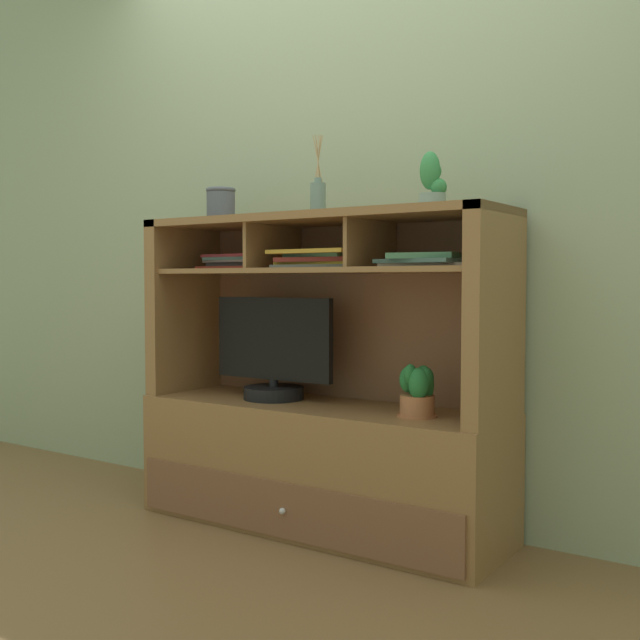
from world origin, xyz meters
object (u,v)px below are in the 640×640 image
(potted_orchid, at_px, (418,391))
(diffuser_bottle, at_px, (318,197))
(magazine_stack_left, at_px, (429,260))
(magazine_stack_right, at_px, (326,259))
(tv_monitor, at_px, (274,356))
(media_console, at_px, (321,428))
(ceramic_vase, at_px, (221,204))
(magazine_stack_centre, at_px, (244,262))
(potted_succulent, at_px, (432,183))

(potted_orchid, xyz_separation_m, diffuser_bottle, (-0.44, 0.02, 0.71))
(magazine_stack_left, height_order, magazine_stack_right, magazine_stack_right)
(tv_monitor, xyz_separation_m, diffuser_bottle, (0.23, -0.02, 0.63))
(magazine_stack_left, xyz_separation_m, diffuser_bottle, (-0.48, 0.01, 0.25))
(media_console, distance_m, ceramic_vase, 1.02)
(potted_orchid, xyz_separation_m, magazine_stack_centre, (-0.87, 0.09, 0.47))
(potted_succulent, bearing_deg, magazine_stack_centre, 175.53)
(magazine_stack_left, distance_m, ceramic_vase, 0.99)
(diffuser_bottle, bearing_deg, ceramic_vase, -178.60)
(potted_orchid, xyz_separation_m, magazine_stack_right, (-0.42, 0.04, 0.47))
(magazine_stack_right, distance_m, potted_succulent, 0.52)
(diffuser_bottle, height_order, potted_succulent, diffuser_bottle)
(potted_orchid, bearing_deg, magazine_stack_left, 25.80)
(media_console, distance_m, potted_succulent, 1.03)
(magazine_stack_centre, bearing_deg, potted_orchid, -6.22)
(media_console, height_order, magazine_stack_left, media_console)
(diffuser_bottle, bearing_deg, media_console, 90.00)
(potted_orchid, height_order, magazine_stack_left, magazine_stack_left)
(potted_orchid, bearing_deg, magazine_stack_right, 175.02)
(diffuser_bottle, bearing_deg, magazine_stack_right, 22.94)
(diffuser_bottle, relative_size, ceramic_vase, 2.27)
(magazine_stack_right, bearing_deg, media_console, 160.07)
(media_console, xyz_separation_m, magazine_stack_right, (0.03, -0.01, 0.66))
(media_console, relative_size, magazine_stack_right, 3.92)
(tv_monitor, xyz_separation_m, magazine_stack_right, (0.25, -0.00, 0.39))
(media_console, relative_size, potted_orchid, 7.84)
(tv_monitor, height_order, magazine_stack_left, magazine_stack_left)
(tv_monitor, relative_size, magazine_stack_left, 1.61)
(tv_monitor, bearing_deg, potted_orchid, -3.47)
(magazine_stack_centre, distance_m, potted_succulent, 0.95)
(magazine_stack_centre, bearing_deg, media_console, -6.51)
(media_console, height_order, magazine_stack_centre, media_console)
(media_console, xyz_separation_m, magazine_stack_left, (0.48, -0.03, 0.65))
(tv_monitor, xyz_separation_m, potted_succulent, (0.71, -0.02, 0.65))
(potted_orchid, distance_m, potted_succulent, 0.73)
(media_console, distance_m, magazine_stack_centre, 0.78)
(tv_monitor, xyz_separation_m, magazine_stack_left, (0.70, -0.03, 0.38))
(magazine_stack_left, bearing_deg, potted_orchid, -154.20)
(tv_monitor, relative_size, potted_orchid, 2.95)
(media_console, bearing_deg, potted_succulent, -2.66)
(magazine_stack_right, bearing_deg, magazine_stack_centre, 172.65)
(diffuser_bottle, height_order, ceramic_vase, diffuser_bottle)
(tv_monitor, distance_m, diffuser_bottle, 0.67)
(media_console, relative_size, ceramic_vase, 11.13)
(magazine_stack_left, relative_size, diffuser_bottle, 1.15)
(tv_monitor, distance_m, ceramic_vase, 0.68)
(magazine_stack_right, relative_size, ceramic_vase, 2.84)
(media_console, bearing_deg, tv_monitor, -178.62)
(tv_monitor, distance_m, magazine_stack_centre, 0.44)
(potted_succulent, xyz_separation_m, ceramic_vase, (-0.96, -0.01, -0.02))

